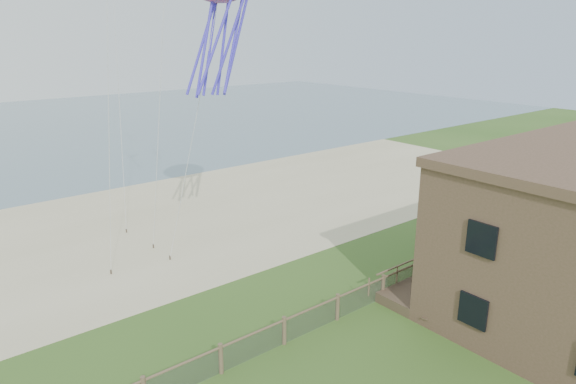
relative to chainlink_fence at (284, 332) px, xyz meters
The scene contains 5 objects.
sand_beach 16.01m from the chainlink_fence, 90.00° to the left, with size 72.00×20.00×0.02m, color tan.
chainlink_fence is the anchor object (origin of this frame).
motel_deck 13.04m from the chainlink_fence, ahead, with size 15.00×2.00×0.50m, color brown.
picnic_table 7.33m from the chainlink_fence, 25.85° to the right, with size 2.07×1.56×0.87m, color brown, non-canonical shape.
octopus_kite 14.67m from the chainlink_fence, 74.22° to the left, with size 3.72×2.63×7.66m, color #FF283C, non-canonical shape.
Camera 1 is at (-11.31, -8.27, 12.12)m, focal length 32.00 mm.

